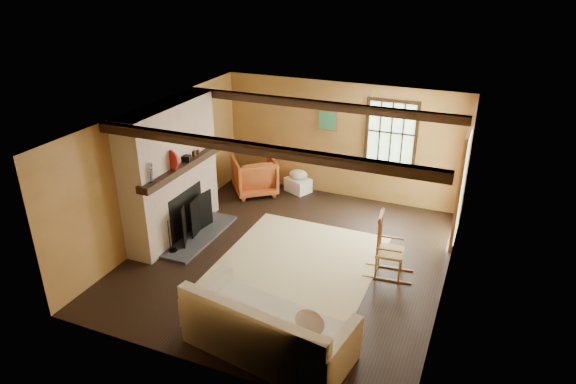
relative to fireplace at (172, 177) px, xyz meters
The scene contains 10 objects.
ground 2.48m from the fireplace, ahead, with size 5.50×5.50×0.00m, color black.
room_envelope 2.52m from the fireplace, ahead, with size 5.02×5.52×2.44m.
fireplace is the anchor object (origin of this frame).
rug 2.67m from the fireplace, ahead, with size 2.50×3.00×0.01m, color tan.
rocking_chair 3.89m from the fireplace, ahead, with size 0.80×0.47×1.06m.
sofa 3.69m from the fireplace, 38.06° to the right, with size 2.27×1.28×0.87m.
firewood_pile 2.74m from the fireplace, 83.45° to the left, with size 0.63×0.11×0.23m.
laundry_basket 3.05m from the fireplace, 61.87° to the left, with size 0.50×0.38×0.30m, color white.
basket_pillow 2.98m from the fireplace, 61.87° to the left, with size 0.39×0.31×0.20m, color silver.
armchair 2.30m from the fireplace, 75.72° to the left, with size 0.84×0.87×0.79m, color #BF6026.
Camera 1 is at (2.84, -6.84, 4.59)m, focal length 32.00 mm.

